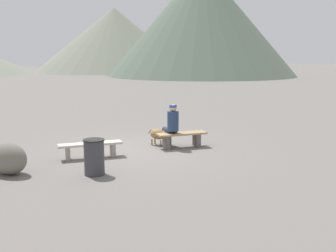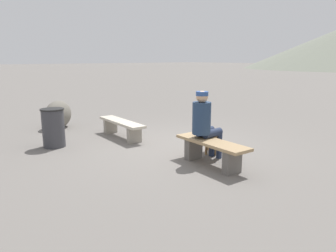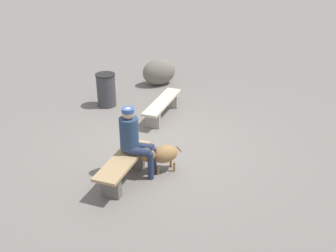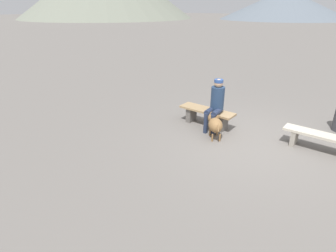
% 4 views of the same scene
% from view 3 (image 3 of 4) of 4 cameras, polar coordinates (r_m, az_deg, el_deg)
% --- Properties ---
extents(ground, '(210.00, 210.00, 0.06)m').
position_cam_3_polar(ground, '(8.62, -0.89, -2.97)').
color(ground, slate).
extents(bench_left, '(1.75, 0.50, 0.42)m').
position_cam_3_polar(bench_left, '(9.78, -0.78, 2.93)').
color(bench_left, gray).
rests_on(bench_left, ground).
extents(bench_right, '(1.55, 0.56, 0.46)m').
position_cam_3_polar(bench_right, '(7.37, -6.24, -5.58)').
color(bench_right, '#605B56').
rests_on(bench_right, ground).
extents(seated_person, '(0.35, 0.65, 1.34)m').
position_cam_3_polar(seated_person, '(7.34, -4.84, -1.54)').
color(seated_person, navy).
rests_on(seated_person, ground).
extents(dog, '(0.63, 0.71, 0.57)m').
position_cam_3_polar(dog, '(7.57, -1.20, -3.96)').
color(dog, olive).
rests_on(dog, ground).
extents(trash_bin, '(0.50, 0.50, 0.85)m').
position_cam_3_polar(trash_bin, '(10.48, -8.64, 5.01)').
color(trash_bin, '#38383D').
rests_on(trash_bin, ground).
extents(boulder, '(1.11, 1.15, 0.76)m').
position_cam_3_polar(boulder, '(11.83, -1.26, 7.57)').
color(boulder, '#6B665B').
rests_on(boulder, ground).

